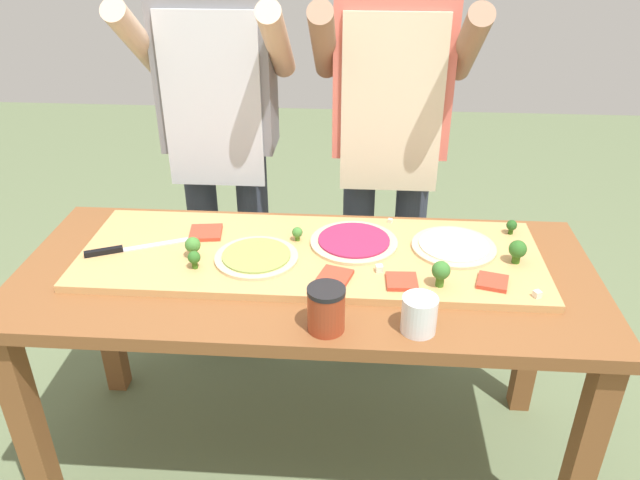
% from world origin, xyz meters
% --- Properties ---
extents(ground_plane, '(8.00, 8.00, 0.00)m').
position_xyz_m(ground_plane, '(0.00, 0.00, 0.00)').
color(ground_plane, '#60704C').
extents(prep_table, '(1.68, 0.71, 0.76)m').
position_xyz_m(prep_table, '(0.00, 0.00, 0.65)').
color(prep_table, brown).
rests_on(prep_table, ground).
extents(cutting_board, '(1.36, 0.47, 0.02)m').
position_xyz_m(cutting_board, '(0.01, 0.06, 0.77)').
color(cutting_board, tan).
rests_on(cutting_board, prep_table).
extents(chefs_knife, '(0.31, 0.15, 0.02)m').
position_xyz_m(chefs_knife, '(-0.55, 0.03, 0.79)').
color(chefs_knife, '#B7BABF').
rests_on(chefs_knife, cutting_board).
extents(pizza_whole_white_garlic, '(0.25, 0.25, 0.02)m').
position_xyz_m(pizza_whole_white_garlic, '(0.43, 0.11, 0.79)').
color(pizza_whole_white_garlic, beige).
rests_on(pizza_whole_white_garlic, cutting_board).
extents(pizza_whole_pesto_green, '(0.24, 0.24, 0.02)m').
position_xyz_m(pizza_whole_pesto_green, '(-0.15, 0.01, 0.79)').
color(pizza_whole_pesto_green, beige).
rests_on(pizza_whole_pesto_green, cutting_board).
extents(pizza_whole_beet_magenta, '(0.27, 0.27, 0.02)m').
position_xyz_m(pizza_whole_beet_magenta, '(0.14, 0.12, 0.79)').
color(pizza_whole_beet_magenta, beige).
rests_on(pizza_whole_beet_magenta, cutting_board).
extents(pizza_slice_near_right, '(0.10, 0.10, 0.01)m').
position_xyz_m(pizza_slice_near_right, '(0.52, -0.08, 0.79)').
color(pizza_slice_near_right, '#BC3D28').
rests_on(pizza_slice_near_right, cutting_board).
extents(pizza_slice_near_left, '(0.11, 0.11, 0.01)m').
position_xyz_m(pizza_slice_near_left, '(-0.33, 0.15, 0.79)').
color(pizza_slice_near_left, '#BC3D28').
rests_on(pizza_slice_near_left, cutting_board).
extents(pizza_slice_far_right, '(0.11, 0.11, 0.01)m').
position_xyz_m(pizza_slice_far_right, '(0.09, -0.08, 0.79)').
color(pizza_slice_far_right, '#BC3D28').
rests_on(pizza_slice_far_right, cutting_board).
extents(pizza_slice_center, '(0.09, 0.09, 0.01)m').
position_xyz_m(pizza_slice_center, '(0.27, -0.09, 0.79)').
color(pizza_slice_center, '#BC3D28').
rests_on(pizza_slice_center, cutting_board).
extents(broccoli_floret_back_left, '(0.05, 0.05, 0.07)m').
position_xyz_m(broccoli_floret_back_left, '(0.60, 0.04, 0.82)').
color(broccoli_floret_back_left, '#366618').
rests_on(broccoli_floret_back_left, cutting_board).
extents(broccoli_floret_center_left, '(0.05, 0.05, 0.07)m').
position_xyz_m(broccoli_floret_center_left, '(0.37, -0.10, 0.83)').
color(broccoli_floret_center_left, '#3F7220').
rests_on(broccoli_floret_center_left, cutting_board).
extents(broccoli_floret_front_right, '(0.03, 0.03, 0.05)m').
position_xyz_m(broccoli_floret_front_right, '(0.62, 0.22, 0.81)').
color(broccoli_floret_front_right, '#2C5915').
rests_on(broccoli_floret_front_right, cutting_board).
extents(broccoli_floret_front_left, '(0.04, 0.04, 0.05)m').
position_xyz_m(broccoli_floret_front_left, '(-0.31, -0.05, 0.81)').
color(broccoli_floret_front_left, '#366618').
rests_on(broccoli_floret_front_left, cutting_board).
extents(broccoli_floret_center_right, '(0.05, 0.05, 0.06)m').
position_xyz_m(broccoli_floret_center_right, '(-0.33, 0.01, 0.82)').
color(broccoli_floret_center_right, '#487A23').
rests_on(broccoli_floret_center_right, cutting_board).
extents(broccoli_floret_front_mid, '(0.03, 0.03, 0.05)m').
position_xyz_m(broccoli_floret_front_mid, '(-0.04, 0.13, 0.81)').
color(broccoli_floret_front_mid, '#487A23').
rests_on(broccoli_floret_front_mid, cutting_board).
extents(cheese_crumble_a, '(0.02, 0.02, 0.01)m').
position_xyz_m(cheese_crumble_a, '(0.25, 0.27, 0.79)').
color(cheese_crumble_a, silver).
rests_on(cheese_crumble_a, cutting_board).
extents(cheese_crumble_b, '(0.02, 0.02, 0.02)m').
position_xyz_m(cheese_crumble_b, '(0.21, -0.03, 0.79)').
color(cheese_crumble_b, white).
rests_on(cheese_crumble_b, cutting_board).
extents(cheese_crumble_c, '(0.02, 0.02, 0.02)m').
position_xyz_m(cheese_crumble_c, '(0.62, -0.13, 0.79)').
color(cheese_crumble_c, silver).
rests_on(cheese_crumble_c, cutting_board).
extents(flour_cup, '(0.09, 0.09, 0.10)m').
position_xyz_m(flour_cup, '(0.30, -0.27, 0.80)').
color(flour_cup, white).
rests_on(flour_cup, prep_table).
extents(sauce_jar, '(0.10, 0.10, 0.12)m').
position_xyz_m(sauce_jar, '(0.08, -0.28, 0.82)').
color(sauce_jar, '#99381E').
rests_on(sauce_jar, prep_table).
extents(cook_left, '(0.54, 0.39, 1.67)m').
position_xyz_m(cook_left, '(-0.37, 0.61, 1.00)').
color(cook_left, '#333847').
rests_on(cook_left, ground).
extents(cook_right, '(0.54, 0.39, 1.67)m').
position_xyz_m(cook_right, '(0.25, 0.61, 1.00)').
color(cook_right, '#333847').
rests_on(cook_right, ground).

